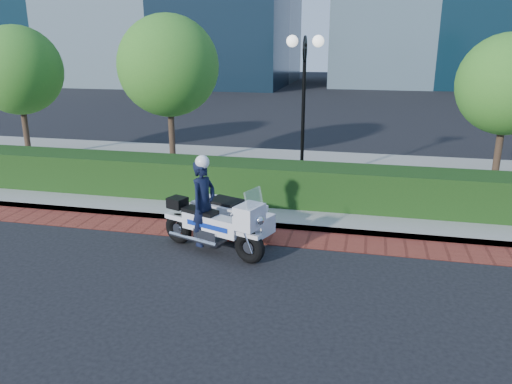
% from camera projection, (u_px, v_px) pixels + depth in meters
% --- Properties ---
extents(ground, '(120.00, 120.00, 0.00)m').
position_uv_depth(ground, '(216.00, 261.00, 9.99)').
color(ground, black).
rests_on(ground, ground).
extents(brick_strip, '(60.00, 1.00, 0.01)m').
position_uv_depth(brick_strip, '(235.00, 233.00, 11.39)').
color(brick_strip, maroon).
rests_on(brick_strip, ground).
extents(sidewalk, '(60.00, 8.00, 0.15)m').
position_uv_depth(sidewalk, '(273.00, 179.00, 15.57)').
color(sidewalk, gray).
rests_on(sidewalk, ground).
extents(hedge_main, '(18.00, 1.20, 1.00)m').
position_uv_depth(hedge_main, '(256.00, 182.00, 13.16)').
color(hedge_main, black).
rests_on(hedge_main, sidewalk).
extents(lamppost, '(1.02, 0.70, 4.21)m').
position_uv_depth(lamppost, '(304.00, 88.00, 13.76)').
color(lamppost, black).
rests_on(lamppost, sidewalk).
extents(tree_a, '(3.00, 3.00, 4.58)m').
position_uv_depth(tree_a, '(18.00, 70.00, 17.01)').
color(tree_a, '#332319').
rests_on(tree_a, sidewalk).
extents(tree_b, '(3.20, 3.20, 4.89)m').
position_uv_depth(tree_b, '(168.00, 66.00, 15.78)').
color(tree_b, '#332319').
rests_on(tree_b, sidewalk).
extents(tree_c, '(2.80, 2.80, 4.30)m').
position_uv_depth(tree_c, '(508.00, 85.00, 13.78)').
color(tree_c, '#332319').
rests_on(tree_c, sidewalk).
extents(police_motorcycle, '(2.44, 2.22, 2.05)m').
position_uv_depth(police_motorcycle, '(219.00, 215.00, 10.52)').
color(police_motorcycle, black).
rests_on(police_motorcycle, ground).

